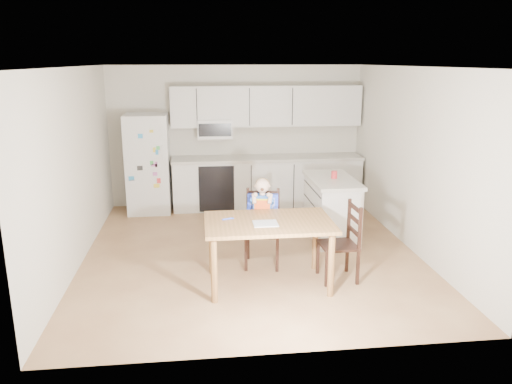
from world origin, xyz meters
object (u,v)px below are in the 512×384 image
at_px(refrigerator, 148,164).
at_px(chair_booster, 263,213).
at_px(chair_side, 346,237).
at_px(dining_table, 269,230).
at_px(kitchen_island, 331,208).
at_px(red_cup, 334,175).

relative_size(refrigerator, chair_booster, 1.47).
bearing_deg(chair_side, dining_table, -89.25).
relative_size(kitchen_island, chair_booster, 1.06).
distance_m(refrigerator, red_cup, 3.29).
height_order(red_cup, chair_side, red_cup).
bearing_deg(refrigerator, dining_table, -62.61).
bearing_deg(chair_booster, kitchen_island, 47.40).
xyz_separation_m(dining_table, chair_side, (0.94, 0.05, -0.15)).
bearing_deg(dining_table, chair_booster, 89.25).
bearing_deg(red_cup, dining_table, -128.06).
relative_size(kitchen_island, red_cup, 11.38).
xyz_separation_m(red_cup, chair_side, (-0.23, -1.45, -0.43)).
distance_m(kitchen_island, red_cup, 0.51).
height_order(kitchen_island, red_cup, red_cup).
bearing_deg(chair_side, refrigerator, -142.88).
bearing_deg(chair_booster, dining_table, -81.11).
distance_m(red_cup, chair_booster, 1.49).
height_order(refrigerator, chair_booster, refrigerator).
distance_m(kitchen_island, chair_side, 1.47).
height_order(dining_table, chair_booster, chair_booster).
xyz_separation_m(refrigerator, chair_side, (2.60, -3.13, -0.31)).
relative_size(red_cup, chair_booster, 0.09).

